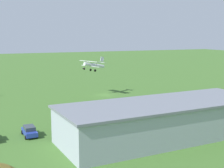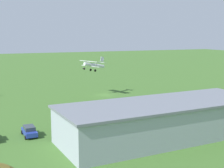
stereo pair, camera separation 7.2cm
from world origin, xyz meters
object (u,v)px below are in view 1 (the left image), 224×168
at_px(car_blue, 29,131).
at_px(biplane, 93,65).
at_px(person_crossing_taxiway, 198,104).
at_px(person_watching_takeoff, 175,107).
at_px(hangar, 164,119).
at_px(person_near_hangar_door, 58,123).

bearing_deg(car_blue, biplane, -126.89).
xyz_separation_m(biplane, person_crossing_taxiway, (-15.61, 24.11, -7.23)).
relative_size(person_crossing_taxiway, person_watching_takeoff, 1.06).
distance_m(car_blue, person_watching_takeoff, 31.67).
relative_size(hangar, car_blue, 7.77).
xyz_separation_m(person_crossing_taxiway, person_near_hangar_door, (32.13, 2.33, 0.07)).
bearing_deg(person_watching_takeoff, hangar, 50.15).
bearing_deg(hangar, biplane, -93.41).
bearing_deg(biplane, person_watching_takeoff, 111.64).
xyz_separation_m(hangar, person_watching_takeoff, (-11.76, -14.09, -2.08)).
xyz_separation_m(car_blue, person_watching_takeoff, (-31.26, -5.08, -0.08)).
height_order(hangar, person_near_hangar_door, hangar).
bearing_deg(person_crossing_taxiway, person_near_hangar_door, 4.15).
distance_m(person_crossing_taxiway, person_near_hangar_door, 32.21).
xyz_separation_m(hangar, biplane, (-2.26, -38.02, 5.21)).
bearing_deg(car_blue, person_watching_takeoff, -170.78).
height_order(biplane, person_crossing_taxiway, biplane).
xyz_separation_m(hangar, person_near_hangar_door, (14.25, -11.58, -1.96)).
relative_size(biplane, car_blue, 1.71).
bearing_deg(person_near_hangar_door, car_blue, 26.07).
relative_size(person_crossing_taxiway, person_near_hangar_door, 0.93).
height_order(person_crossing_taxiway, person_watching_takeoff, person_crossing_taxiway).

